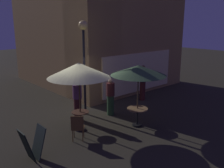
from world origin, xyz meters
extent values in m
plane|color=#2D291E|center=(0.00, 0.00, 0.00)|extent=(60.00, 60.00, 0.00)
cube|color=#A37D48|center=(5.05, 2.27, 4.42)|extent=(7.45, 2.07, 8.83)
cube|color=#A37D48|center=(2.36, 5.56, 4.42)|extent=(2.07, 8.63, 8.83)
cube|color=beige|center=(4.68, 1.20, 1.25)|extent=(5.22, 0.08, 2.10)
cylinder|color=black|center=(0.66, 0.65, 1.84)|extent=(0.10, 0.10, 3.68)
sphere|color=#FCD272|center=(0.66, 0.65, 3.79)|extent=(0.38, 0.38, 0.38)
cube|color=black|center=(-2.46, -1.37, 0.49)|extent=(0.30, 0.55, 0.95)
cube|color=black|center=(-2.82, -1.36, 0.49)|extent=(0.30, 0.55, 0.95)
cylinder|color=black|center=(1.42, -1.72, 0.01)|extent=(0.40, 0.40, 0.03)
cylinder|color=black|center=(1.42, -1.72, 0.34)|extent=(0.06, 0.06, 0.68)
cylinder|color=olive|center=(1.42, -1.72, 0.70)|extent=(0.79, 0.79, 0.03)
cylinder|color=black|center=(-0.45, -0.60, 0.01)|extent=(0.40, 0.40, 0.03)
cylinder|color=black|center=(-0.45, -0.60, 0.35)|extent=(0.06, 0.06, 0.70)
cylinder|color=#503021|center=(-0.45, -0.60, 0.71)|extent=(0.63, 0.63, 0.03)
cylinder|color=black|center=(1.42, -1.72, 0.03)|extent=(0.36, 0.36, 0.06)
cylinder|color=#4F3D27|center=(1.42, -1.72, 1.17)|extent=(0.05, 0.05, 2.33)
cone|color=#354F30|center=(1.42, -1.72, 2.19)|extent=(2.07, 2.07, 0.38)
cylinder|color=black|center=(-0.45, -0.60, 0.03)|extent=(0.36, 0.36, 0.06)
cylinder|color=#4D3821|center=(-0.45, -0.60, 1.24)|extent=(0.05, 0.05, 2.49)
cone|color=beige|center=(-0.45, -0.60, 2.27)|extent=(2.24, 2.24, 0.53)
cylinder|color=brown|center=(-0.98, -0.96, 0.21)|extent=(0.03, 0.03, 0.42)
cylinder|color=brown|center=(-0.72, -1.17, 0.21)|extent=(0.03, 0.03, 0.42)
cylinder|color=brown|center=(-1.19, -1.21, 0.21)|extent=(0.03, 0.03, 0.42)
cylinder|color=brown|center=(-0.94, -1.43, 0.21)|extent=(0.03, 0.03, 0.42)
cube|color=brown|center=(-0.96, -1.19, 0.44)|extent=(0.59, 0.59, 0.04)
cube|color=brown|center=(-1.08, -1.34, 0.69)|extent=(0.34, 0.30, 0.47)
cylinder|color=#431D1E|center=(0.01, 0.26, 0.47)|extent=(0.30, 0.30, 0.94)
cylinder|color=#5F3561|center=(0.01, 0.26, 1.22)|extent=(0.36, 0.36, 0.56)
sphere|color=beige|center=(0.01, 0.26, 1.60)|extent=(0.22, 0.22, 0.22)
cylinder|color=#2B4C29|center=(1.43, -0.14, 0.43)|extent=(0.30, 0.30, 0.87)
cylinder|color=#502221|center=(1.43, -0.14, 1.14)|extent=(0.36, 0.36, 0.55)
sphere|color=tan|center=(1.43, -0.14, 1.51)|extent=(0.21, 0.21, 0.21)
cylinder|color=#471C19|center=(4.05, 0.36, 0.49)|extent=(0.29, 0.29, 0.98)
cylinder|color=black|center=(4.05, 0.36, 1.30)|extent=(0.34, 0.34, 0.65)
sphere|color=brown|center=(4.05, 0.36, 1.71)|extent=(0.21, 0.21, 0.21)
camera|label=1|loc=(-5.25, -7.76, 3.90)|focal=39.69mm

